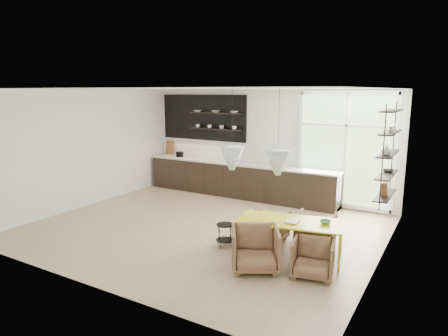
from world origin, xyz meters
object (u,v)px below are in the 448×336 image
dining_table (290,223)px  wire_stool (225,232)px  armchair_front_left (255,249)px  armchair_front_right (313,258)px  armchair_back_right (316,230)px  armchair_back_left (268,226)px

dining_table → wire_stool: dining_table is taller
armchair_front_left → armchair_front_right: (0.88, 0.24, -0.06)m
armchair_back_right → armchair_front_left: size_ratio=0.91×
dining_table → armchair_front_right: (0.59, -0.52, -0.31)m
armchair_back_left → armchair_back_right: 0.89m
wire_stool → armchair_back_left: bearing=45.7°
armchair_back_right → armchair_front_left: 1.54m
dining_table → armchair_front_right: size_ratio=2.94×
dining_table → armchair_back_right: dining_table is taller
armchair_back_left → armchair_front_right: 1.54m
armchair_back_left → dining_table: bearing=143.7°
armchair_back_right → wire_stool: 1.68m
armchair_back_right → wire_stool: size_ratio=1.64×
armchair_back_left → armchair_front_left: armchair_front_left is taller
armchair_back_left → wire_stool: (-0.60, -0.62, -0.03)m
armchair_front_left → armchair_front_right: size_ratio=1.19×
armchair_back_left → armchair_front_left: 1.25m
armchair_back_right → dining_table: bearing=61.6°
armchair_back_right → armchair_front_right: size_ratio=1.09×
armchair_back_right → armchair_front_right: armchair_back_right is taller
dining_table → armchair_front_right: 0.85m
armchair_front_left → armchair_back_right: bearing=39.1°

